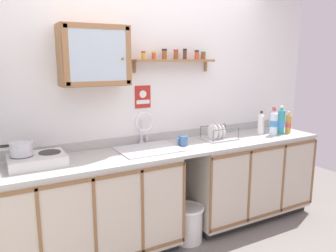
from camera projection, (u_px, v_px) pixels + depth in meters
back_wall at (156, 105)px, 3.33m from camera, size 3.94×0.07×2.54m
lower_cabinet_run at (85, 213)px, 2.82m from camera, size 1.62×0.60×0.88m
lower_cabinet_run_right at (246, 177)px, 3.67m from camera, size 1.43×0.60×0.88m
countertop at (172, 149)px, 3.13m from camera, size 3.30×0.63×0.03m
backsplash at (158, 137)px, 3.37m from camera, size 3.30×0.02×0.08m
sink at (148, 151)px, 3.06m from camera, size 0.56×0.47×0.46m
hot_plate_stove at (37, 160)px, 2.58m from camera, size 0.42×0.32×0.09m
saucepan at (21, 148)px, 2.53m from camera, size 0.31×0.17×0.10m
bottle_juice_amber_0 at (288, 123)px, 3.71m from camera, size 0.06×0.06×0.24m
bottle_opaque_white_1 at (261, 123)px, 3.66m from camera, size 0.07×0.07×0.25m
bottle_detergent_teal_2 at (281, 121)px, 3.66m from camera, size 0.08×0.08×0.31m
bottle_water_blue_3 at (273, 121)px, 3.79m from camera, size 0.08×0.08×0.28m
bottle_water_clear_4 at (274, 123)px, 3.58m from camera, size 0.08×0.08×0.29m
dish_rack at (218, 136)px, 3.41m from camera, size 0.35×0.24×0.17m
mug at (183, 141)px, 3.17m from camera, size 0.13×0.09×0.10m
wall_cabinet at (94, 56)px, 2.80m from camera, size 0.58×0.27×0.50m
spice_shelf at (175, 59)px, 3.24m from camera, size 0.87×0.14×0.23m
warning_sign at (143, 97)px, 3.22m from camera, size 0.16×0.01×0.21m
trash_bin at (188, 223)px, 3.19m from camera, size 0.31×0.31×0.35m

